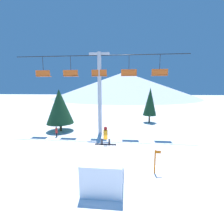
% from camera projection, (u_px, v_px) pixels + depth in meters
% --- Properties ---
extents(ground_plane, '(220.00, 220.00, 0.00)m').
position_uv_depth(ground_plane, '(106.00, 174.00, 10.10)').
color(ground_plane, white).
extents(mountain_ridge, '(81.62, 81.62, 14.56)m').
position_uv_depth(mountain_ridge, '(124.00, 85.00, 87.73)').
color(mountain_ridge, silver).
rests_on(mountain_ridge, ground_plane).
extents(snow_ramp, '(2.22, 3.35, 1.78)m').
position_uv_depth(snow_ramp, '(105.00, 167.00, 9.20)').
color(snow_ramp, white).
rests_on(snow_ramp, ground_plane).
extents(snowboarder, '(1.52, 0.30, 1.30)m').
position_uv_depth(snowboarder, '(106.00, 136.00, 10.40)').
color(snowboarder, black).
rests_on(snowboarder, snow_ramp).
extents(chairlift, '(20.52, 0.46, 9.85)m').
position_uv_depth(chairlift, '(100.00, 86.00, 18.00)').
color(chairlift, '#B2B2B7').
rests_on(chairlift, ground_plane).
extents(pine_tree_near, '(3.50, 3.50, 5.54)m').
position_uv_depth(pine_tree_near, '(60.00, 107.00, 19.56)').
color(pine_tree_near, '#4C3823').
rests_on(pine_tree_near, ground_plane).
extents(pine_tree_far, '(2.15, 2.15, 5.72)m').
position_uv_depth(pine_tree_far, '(150.00, 102.00, 24.26)').
color(pine_tree_far, '#4C3823').
rests_on(pine_tree_far, ground_plane).
extents(trail_marker, '(0.41, 0.10, 1.65)m').
position_uv_depth(trail_marker, '(155.00, 161.00, 10.00)').
color(trail_marker, orange).
rests_on(trail_marker, ground_plane).
extents(distant_skier, '(0.24, 0.24, 1.23)m').
position_uv_depth(distant_skier, '(56.00, 131.00, 17.51)').
color(distant_skier, black).
rests_on(distant_skier, ground_plane).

